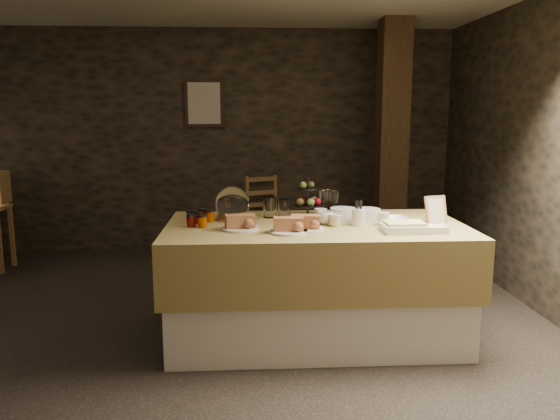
{
  "coord_description": "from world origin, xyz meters",
  "views": [
    {
      "loc": [
        0.36,
        -3.99,
        1.65
      ],
      "look_at": [
        0.6,
        0.2,
        0.89
      ],
      "focal_mm": 35.0,
      "sensor_mm": 36.0,
      "label": 1
    }
  ],
  "objects": [
    {
      "name": "timber_column",
      "position": [
        1.88,
        1.76,
        1.3
      ],
      "size": [
        0.3,
        0.3,
        2.6
      ],
      "primitive_type": "cube",
      "color": "black",
      "rests_on": "ground_plane"
    },
    {
      "name": "cutlery_holder",
      "position": [
        1.14,
        -0.21,
        0.91
      ],
      "size": [
        0.1,
        0.1,
        0.12
      ],
      "primitive_type": "cylinder",
      "color": "silver",
      "rests_on": "buffet_table"
    },
    {
      "name": "bread_platter_right",
      "position": [
        0.74,
        -0.34,
        0.89
      ],
      "size": [
        0.26,
        0.26,
        0.11
      ],
      "color": "silver",
      "rests_on": "buffet_table"
    },
    {
      "name": "mug_d",
      "position": [
        1.32,
        -0.2,
        0.9
      ],
      "size": [
        0.08,
        0.08,
        0.09
      ],
      "primitive_type": "cylinder",
      "color": "silver",
      "rests_on": "buffet_table"
    },
    {
      "name": "framed_picture",
      "position": [
        -0.15,
        2.47,
        1.75
      ],
      "size": [
        0.45,
        0.04,
        0.55
      ],
      "color": "#2E2019",
      "rests_on": "room_shell"
    },
    {
      "name": "plate_stack_a",
      "position": [
        1.05,
        -0.06,
        0.9
      ],
      "size": [
        0.19,
        0.19,
        0.1
      ],
      "primitive_type": "cylinder",
      "color": "silver",
      "rests_on": "buffet_table"
    },
    {
      "name": "bowl",
      "position": [
        1.41,
        -0.15,
        0.87
      ],
      "size": [
        0.21,
        0.21,
        0.05
      ],
      "primitive_type": "imported",
      "rotation": [
        0.0,
        0.0,
        0.09
      ],
      "color": "silver",
      "rests_on": "buffet_table"
    },
    {
      "name": "cake_dome",
      "position": [
        0.23,
        0.07,
        0.95
      ],
      "size": [
        0.26,
        0.26,
        0.26
      ],
      "color": "olive",
      "rests_on": "buffet_table"
    },
    {
      "name": "ground_plane",
      "position": [
        0.0,
        0.0,
        0.0
      ],
      "size": [
        5.5,
        5.0,
        0.01
      ],
      "primitive_type": "cube",
      "color": "black",
      "rests_on": "ground"
    },
    {
      "name": "bread_platter_center",
      "position": [
        0.62,
        -0.42,
        0.89
      ],
      "size": [
        0.26,
        0.26,
        0.11
      ],
      "color": "silver",
      "rests_on": "buffet_table"
    },
    {
      "name": "tart_dish",
      "position": [
        1.4,
        -0.44,
        0.88
      ],
      "size": [
        0.3,
        0.22,
        0.07
      ],
      "color": "silver",
      "rests_on": "buffet_table"
    },
    {
      "name": "jam_jars",
      "position": [
        -0.0,
        -0.08,
        0.89
      ],
      "size": [
        0.2,
        0.32,
        0.07
      ],
      "color": "#640E0D",
      "rests_on": "buffet_table"
    },
    {
      "name": "plate_stack_b",
      "position": [
        1.24,
        -0.01,
        0.89
      ],
      "size": [
        0.2,
        0.2,
        0.08
      ],
      "primitive_type": "cylinder",
      "color": "silver",
      "rests_on": "buffet_table"
    },
    {
      "name": "bread_platter_left",
      "position": [
        0.29,
        -0.31,
        0.89
      ],
      "size": [
        0.26,
        0.26,
        0.11
      ],
      "color": "silver",
      "rests_on": "buffet_table"
    },
    {
      "name": "storage_jar_a",
      "position": [
        0.52,
        0.12,
        0.93
      ],
      "size": [
        0.1,
        0.1,
        0.16
      ],
      "primitive_type": "cylinder",
      "color": "white",
      "rests_on": "buffet_table"
    },
    {
      "name": "buffet_table",
      "position": [
        0.84,
        -0.15,
        0.49
      ],
      "size": [
        2.15,
        1.14,
        0.85
      ],
      "color": "silver",
      "rests_on": "ground_plane"
    },
    {
      "name": "cup_a",
      "position": [
        0.9,
        -0.16,
        0.9
      ],
      "size": [
        0.14,
        0.14,
        0.09
      ],
      "primitive_type": "imported",
      "rotation": [
        0.0,
        0.0,
        0.17
      ],
      "color": "silver",
      "rests_on": "buffet_table"
    },
    {
      "name": "mug_c",
      "position": [
        0.88,
        -0.05,
        0.9
      ],
      "size": [
        0.09,
        0.09,
        0.09
      ],
      "primitive_type": "cylinder",
      "color": "silver",
      "rests_on": "buffet_table"
    },
    {
      "name": "chair",
      "position": [
        0.57,
        2.33,
        0.4
      ],
      "size": [
        0.55,
        0.54,
        0.71
      ],
      "rotation": [
        0.0,
        0.0,
        0.4
      ],
      "color": "olive",
      "rests_on": "ground_plane"
    },
    {
      "name": "storage_jar_b",
      "position": [
        0.63,
        0.14,
        0.92
      ],
      "size": [
        0.09,
        0.09,
        0.14
      ],
      "primitive_type": "cylinder",
      "color": "white",
      "rests_on": "buffet_table"
    },
    {
      "name": "menu_frame",
      "position": [
        1.72,
        -0.15,
        0.94
      ],
      "size": [
        0.18,
        0.11,
        0.22
      ],
      "primitive_type": "cube",
      "rotation": [
        -0.24,
        0.0,
        0.28
      ],
      "color": "olive",
      "rests_on": "buffet_table"
    },
    {
      "name": "cup_b",
      "position": [
        0.97,
        -0.23,
        0.89
      ],
      "size": [
        0.12,
        0.12,
        0.09
      ],
      "primitive_type": "imported",
      "rotation": [
        0.0,
        0.0,
        -0.43
      ],
      "color": "silver",
      "rests_on": "buffet_table"
    },
    {
      "name": "fruit_stand",
      "position": [
        0.82,
        0.17,
        0.97
      ],
      "size": [
        0.21,
        0.21,
        0.3
      ],
      "rotation": [
        0.0,
        0.0,
        -0.22
      ],
      "color": "black",
      "rests_on": "buffet_table"
    },
    {
      "name": "square_dish",
      "position": [
        1.61,
        -0.47,
        0.87
      ],
      "size": [
        0.14,
        0.14,
        0.04
      ],
      "primitive_type": "cube",
      "color": "silver",
      "rests_on": "buffet_table"
    },
    {
      "name": "room_shell",
      "position": [
        0.0,
        0.0,
        1.56
      ],
      "size": [
        5.52,
        5.02,
        2.6
      ],
      "color": "black",
      "rests_on": "ground"
    }
  ]
}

